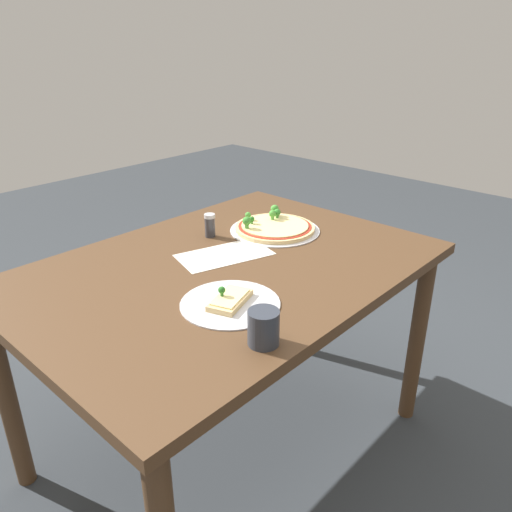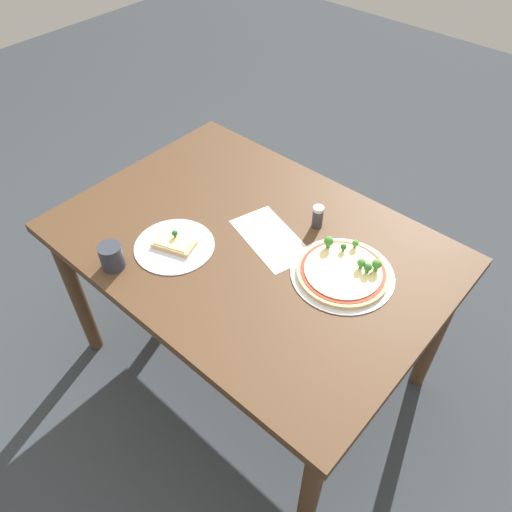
{
  "view_description": "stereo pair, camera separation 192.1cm",
  "coord_description": "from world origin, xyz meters",
  "px_view_note": "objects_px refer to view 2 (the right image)",
  "views": [
    {
      "loc": [
        -1.01,
        -1.05,
        1.44
      ],
      "look_at": [
        0.08,
        -0.06,
        0.78
      ],
      "focal_mm": 35.0,
      "sensor_mm": 36.0,
      "label": 1
    },
    {
      "loc": [
        0.84,
        -0.92,
        1.95
      ],
      "look_at": [
        0.08,
        -0.06,
        0.78
      ],
      "focal_mm": 35.0,
      "sensor_mm": 36.0,
      "label": 2
    }
  ],
  "objects_px": {
    "pizza_tray_whole": "(343,271)",
    "drinking_cup": "(112,256)",
    "pizza_tray_slice": "(174,245)",
    "condiment_shaker": "(318,217)",
    "dining_table": "(251,259)"
  },
  "relations": [
    {
      "from": "dining_table",
      "to": "pizza_tray_slice",
      "type": "xyz_separation_m",
      "value": [
        -0.18,
        -0.19,
        0.1
      ]
    },
    {
      "from": "dining_table",
      "to": "pizza_tray_whole",
      "type": "bearing_deg",
      "value": 14.1
    },
    {
      "from": "drinking_cup",
      "to": "condiment_shaker",
      "type": "relative_size",
      "value": 1.03
    },
    {
      "from": "drinking_cup",
      "to": "pizza_tray_slice",
      "type": "bearing_deg",
      "value": 67.6
    },
    {
      "from": "pizza_tray_whole",
      "to": "condiment_shaker",
      "type": "bearing_deg",
      "value": 147.04
    },
    {
      "from": "pizza_tray_slice",
      "to": "condiment_shaker",
      "type": "distance_m",
      "value": 0.51
    },
    {
      "from": "pizza_tray_slice",
      "to": "condiment_shaker",
      "type": "bearing_deg",
      "value": 53.42
    },
    {
      "from": "pizza_tray_whole",
      "to": "pizza_tray_slice",
      "type": "height_order",
      "value": "pizza_tray_whole"
    },
    {
      "from": "condiment_shaker",
      "to": "drinking_cup",
      "type": "bearing_deg",
      "value": -122.45
    },
    {
      "from": "pizza_tray_whole",
      "to": "drinking_cup",
      "type": "relative_size",
      "value": 3.8
    },
    {
      "from": "drinking_cup",
      "to": "condiment_shaker",
      "type": "height_order",
      "value": "drinking_cup"
    },
    {
      "from": "pizza_tray_whole",
      "to": "drinking_cup",
      "type": "height_order",
      "value": "drinking_cup"
    },
    {
      "from": "dining_table",
      "to": "condiment_shaker",
      "type": "relative_size",
      "value": 15.5
    },
    {
      "from": "pizza_tray_whole",
      "to": "drinking_cup",
      "type": "xyz_separation_m",
      "value": [
        -0.58,
        -0.47,
        0.03
      ]
    },
    {
      "from": "dining_table",
      "to": "pizza_tray_slice",
      "type": "relative_size",
      "value": 4.83
    }
  ]
}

